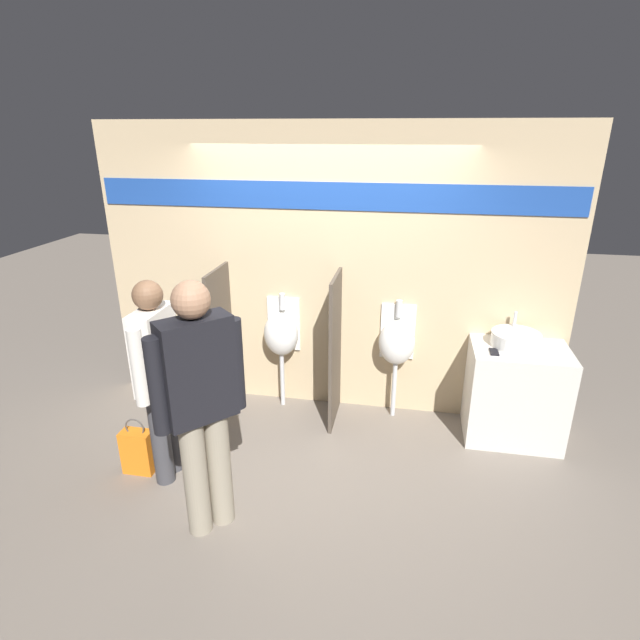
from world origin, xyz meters
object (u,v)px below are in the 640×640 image
(urinal_far, at_px, (397,342))
(shopping_bag, at_px, (138,451))
(toilet, at_px, (172,377))
(person_in_vest, at_px, (201,401))
(urinal_near_counter, at_px, (281,334))
(sink_basin, at_px, (516,339))
(cell_phone, at_px, (494,352))
(person_with_lanyard, at_px, (158,374))

(urinal_far, bearing_deg, shopping_bag, -147.78)
(toilet, relative_size, shopping_bag, 1.68)
(toilet, height_order, person_in_vest, person_in_vest)
(toilet, distance_m, shopping_bag, 1.10)
(toilet, relative_size, person_in_vest, 0.46)
(urinal_near_counter, bearing_deg, person_in_vest, -92.75)
(sink_basin, relative_size, person_in_vest, 0.23)
(cell_phone, relative_size, person_in_vest, 0.08)
(cell_phone, xyz_separation_m, person_with_lanyard, (-2.55, -0.96, 0.03))
(cell_phone, relative_size, urinal_far, 0.12)
(sink_basin, bearing_deg, urinal_near_counter, 176.93)
(person_in_vest, bearing_deg, cell_phone, -11.31)
(urinal_near_counter, height_order, shopping_bag, urinal_near_counter)
(urinal_near_counter, bearing_deg, cell_phone, -8.51)
(urinal_far, distance_m, person_with_lanyard, 2.14)
(sink_basin, height_order, urinal_far, urinal_far)
(urinal_far, xyz_separation_m, toilet, (-2.21, -0.18, -0.49))
(sink_basin, bearing_deg, person_with_lanyard, -157.58)
(urinal_near_counter, xyz_separation_m, urinal_far, (1.11, 0.00, 0.00))
(person_with_lanyard, bearing_deg, person_in_vest, -129.75)
(person_with_lanyard, bearing_deg, cell_phone, -69.30)
(cell_phone, distance_m, urinal_far, 0.87)
(urinal_far, distance_m, shopping_bag, 2.42)
(sink_basin, xyz_separation_m, urinal_far, (-1.01, 0.11, -0.16))
(cell_phone, xyz_separation_m, urinal_far, (-0.82, 0.29, -0.10))
(person_in_vest, distance_m, person_with_lanyard, 0.71)
(toilet, distance_m, person_in_vest, 1.96)
(urinal_far, bearing_deg, person_with_lanyard, -144.28)
(urinal_far, relative_size, shopping_bag, 2.36)
(person_with_lanyard, height_order, shopping_bag, person_with_lanyard)
(urinal_far, height_order, toilet, urinal_far)
(sink_basin, bearing_deg, cell_phone, -138.21)
(urinal_near_counter, xyz_separation_m, shopping_bag, (-0.88, -1.25, -0.58))
(urinal_far, xyz_separation_m, person_in_vest, (-1.19, -1.70, 0.22))
(shopping_bag, bearing_deg, person_in_vest, -29.05)
(cell_phone, distance_m, urinal_near_counter, 1.95)
(sink_basin, xyz_separation_m, shopping_bag, (-3.00, -1.14, -0.74))
(shopping_bag, bearing_deg, toilet, 101.85)
(cell_phone, bearing_deg, person_with_lanyard, -159.41)
(toilet, bearing_deg, sink_basin, 1.21)
(urinal_near_counter, distance_m, toilet, 1.22)
(urinal_far, relative_size, toilet, 1.40)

